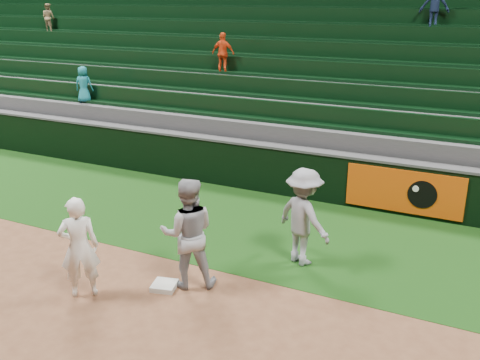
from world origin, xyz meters
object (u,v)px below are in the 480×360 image
(first_base, at_px, (164,286))
(first_baseman, at_px, (79,247))
(baserunner, at_px, (188,233))
(base_coach, at_px, (304,217))

(first_base, xyz_separation_m, first_baseman, (-1.12, -0.76, 0.84))
(baserunner, relative_size, base_coach, 1.06)
(first_baseman, bearing_deg, first_base, 174.24)
(baserunner, bearing_deg, first_baseman, 6.11)
(first_baseman, height_order, baserunner, baserunner)
(first_base, height_order, base_coach, base_coach)
(first_baseman, bearing_deg, base_coach, -177.65)
(first_base, distance_m, baserunner, 1.04)
(first_base, bearing_deg, base_coach, 46.42)
(baserunner, height_order, base_coach, baserunner)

